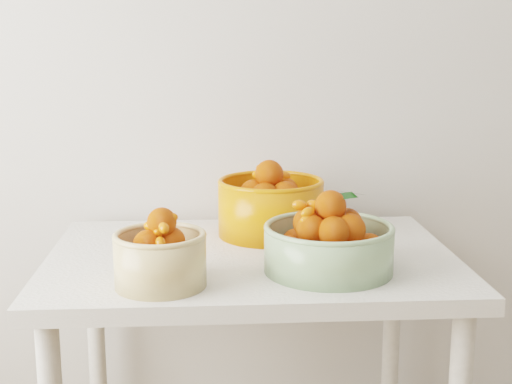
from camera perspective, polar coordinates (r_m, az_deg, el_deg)
table at (r=1.80m, az=-0.37°, el=-7.87°), size 1.00×0.70×0.75m
bowl_cream at (r=1.54m, az=-7.65°, el=-5.16°), size 0.23×0.23×0.17m
bowl_green at (r=1.63m, az=5.86°, el=-4.11°), size 0.34×0.34×0.19m
bowl_orange at (r=1.92m, az=1.15°, el=-1.10°), size 0.35×0.35×0.21m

